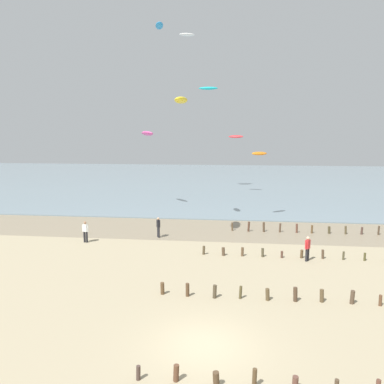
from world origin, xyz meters
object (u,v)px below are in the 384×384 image
Objects in this scene: person_nearest_camera at (158,227)px; person_left_flank at (85,231)px; kite_aloft_5 at (187,35)px; kite_aloft_8 at (181,100)px; kite_aloft_7 at (147,133)px; kite_aloft_2 at (208,88)px; kite_aloft_6 at (159,26)px; person_by_waterline at (308,248)px; kite_aloft_0 at (259,153)px; kite_aloft_4 at (236,137)px.

person_nearest_camera is 5.87m from person_left_flank.
kite_aloft_8 is (2.59, -23.94, -10.86)m from kite_aloft_5.
kite_aloft_7 is (1.56, 15.29, 7.77)m from person_left_flank.
person_nearest_camera is 31.33m from kite_aloft_5.
kite_aloft_2 is 1.34× the size of kite_aloft_5.
person_by_waterline is at bearing -134.72° from kite_aloft_6.
kite_aloft_0 is at bearing -74.54° from kite_aloft_2.
kite_aloft_2 reaches higher than person_left_flank.
person_nearest_camera and person_by_waterline have the same top height.
kite_aloft_7 is at bearing 58.69° from kite_aloft_4.
kite_aloft_0 is at bearing -72.31° from kite_aloft_5.
kite_aloft_0 reaches higher than person_by_waterline.
kite_aloft_0 is 23.27m from kite_aloft_5.
kite_aloft_6 is at bearing 161.47° from kite_aloft_7.
person_by_waterline is at bearing -111.22° from kite_aloft_8.
person_left_flank is at bearing 136.30° from kite_aloft_7.
person_by_waterline is 30.44m from kite_aloft_4.
kite_aloft_4 is 25.67m from kite_aloft_8.
kite_aloft_8 is (-6.61, -9.06, 4.48)m from kite_aloft_0.
kite_aloft_8 is (-0.04, -28.46, -4.29)m from kite_aloft_2.
person_left_flank is at bearing 121.51° from kite_aloft_6.
kite_aloft_6 is at bearing 35.64° from kite_aloft_8.
person_by_waterline is 0.81× the size of kite_aloft_5.
kite_aloft_6 reaches higher than kite_aloft_2.
kite_aloft_8 is (-9.19, 3.97, 10.22)m from person_by_waterline.
kite_aloft_2 is at bearing 2.09° from kite_aloft_8.
kite_aloft_6 is (5.21, 4.89, 16.68)m from person_left_flank.
kite_aloft_2 is 8.93m from kite_aloft_4.
kite_aloft_8 is at bearing 156.62° from person_by_waterline.
person_nearest_camera is at bearing 71.87° from kite_aloft_8.
kite_aloft_0 is 0.68× the size of kite_aloft_8.
person_by_waterline is 0.81× the size of kite_aloft_4.
kite_aloft_4 is at bearing -80.23° from kite_aloft_7.
person_nearest_camera is 16.91m from kite_aloft_6.
person_by_waterline is 0.86× the size of kite_aloft_6.
kite_aloft_7 is (-15.17, 17.90, 7.77)m from person_by_waterline.
kite_aloft_7 is 15.35m from kite_aloft_8.
kite_aloft_6 is 0.74× the size of kite_aloft_7.
person_left_flank is 18.50m from kite_aloft_0.
person_left_flank is 33.31m from kite_aloft_5.
kite_aloft_7 reaches higher than kite_aloft_0.
kite_aloft_7 is at bearing 7.67° from kite_aloft_6.
kite_aloft_0 is 15.18m from kite_aloft_6.
person_by_waterline is 0.90× the size of kite_aloft_0.
kite_aloft_0 is 16.34m from kite_aloft_4.
kite_aloft_5 reaches higher than person_left_flank.
kite_aloft_8 is at bearing 10.30° from person_left_flank.
kite_aloft_8 is (2.33, -3.52, -6.46)m from kite_aloft_6.
kite_aloft_4 reaches higher than person_left_flank.
kite_aloft_2 is 28.78m from kite_aloft_8.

